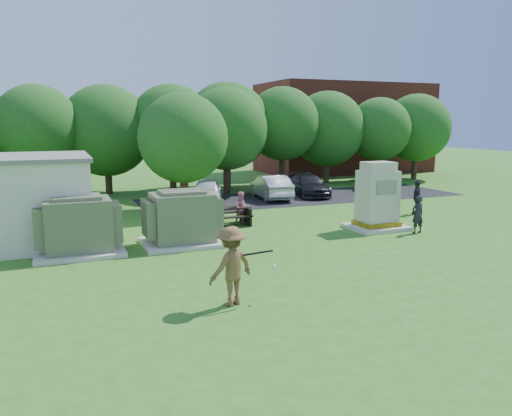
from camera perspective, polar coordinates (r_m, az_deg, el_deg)
name	(u,v)px	position (r m, az deg, el deg)	size (l,w,h in m)	color
ground	(303,268)	(16.07, 5.36, -6.84)	(120.00, 120.00, 0.00)	#2D6619
brick_building	(343,128)	(47.79, 9.93, 8.97)	(15.00, 8.00, 8.00)	maroon
parking_strip	(304,197)	(30.95, 5.49, 1.25)	(20.00, 6.00, 0.01)	#232326
transformer_left	(79,227)	(18.53, -19.62, -2.04)	(3.00, 2.40, 2.07)	beige
transformer_right	(182,219)	(19.02, -8.42, -1.28)	(3.00, 2.40, 2.07)	beige
generator_cabinet	(377,200)	(22.10, 13.69, 0.90)	(2.39, 1.96, 2.91)	beige
picnic_table	(228,214)	(22.40, -3.20, -0.70)	(1.91, 1.43, 0.82)	black
batter	(231,266)	(12.65, -2.86, -6.64)	(1.31, 0.75, 2.03)	brown
person_by_generator	(418,214)	(21.84, 17.99, -0.70)	(0.58, 0.38, 1.58)	black
person_at_picnic	(242,208)	(22.46, -1.62, -0.03)	(0.73, 0.57, 1.51)	pink
person_walking_right	(417,197)	(26.32, 17.90, 1.16)	(0.99, 0.41, 1.70)	black
car_white	(207,191)	(28.56, -5.65, 1.92)	(1.63, 4.05, 1.38)	white
car_silver_a	(271,187)	(30.15, 1.68, 2.45)	(1.53, 4.40, 1.45)	#BABBBF
car_dark	(308,185)	(31.53, 6.00, 2.60)	(1.84, 4.54, 1.32)	black
car_silver_b	(375,184)	(33.53, 13.48, 2.66)	(1.90, 4.12, 1.14)	#ADACB1
batting_equipment	(257,255)	(12.69, 0.06, -5.42)	(1.17, 0.26, 0.50)	black
tree_row	(199,129)	(33.36, -6.58, 9.00)	(41.30, 13.30, 7.30)	#47301E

